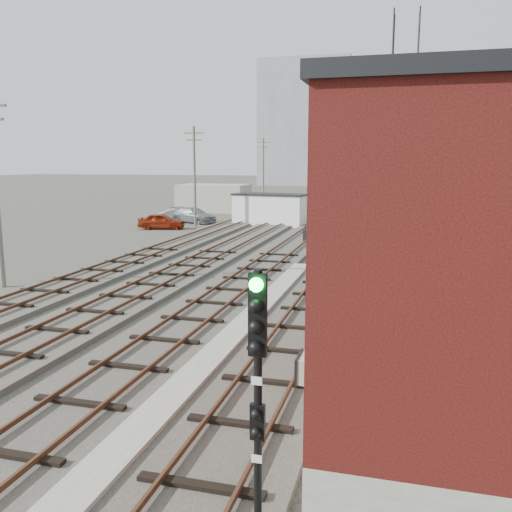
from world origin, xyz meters
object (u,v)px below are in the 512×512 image
at_px(switch_stand, 305,236).
at_px(car_grey, 193,215).
at_px(signal_mast, 257,380).
at_px(site_trailer, 271,209).
at_px(car_silver, 179,215).
at_px(car_red, 161,221).

distance_m(switch_stand, car_grey, 16.70).
xyz_separation_m(signal_mast, switch_stand, (-4.70, 31.04, -2.03)).
xyz_separation_m(site_trailer, car_silver, (-9.53, 0.50, -0.86)).
height_order(signal_mast, switch_stand, signal_mast).
distance_m(switch_stand, site_trailer, 12.05).
distance_m(signal_mast, switch_stand, 31.46).
relative_size(site_trailer, car_grey, 1.45).
bearing_deg(switch_stand, site_trailer, 121.59).
relative_size(site_trailer, car_silver, 1.94).
bearing_deg(car_silver, site_trailer, -114.28).
relative_size(signal_mast, site_trailer, 0.59).
relative_size(switch_stand, site_trailer, 0.16).
bearing_deg(switch_stand, car_grey, 146.52).
relative_size(car_silver, car_grey, 0.75).
xyz_separation_m(site_trailer, car_grey, (-7.70, -0.23, -0.75)).
bearing_deg(signal_mast, site_trailer, 103.31).
distance_m(site_trailer, car_silver, 9.58).
bearing_deg(car_red, site_trailer, -69.68).
bearing_deg(car_grey, signal_mast, -134.63).
height_order(signal_mast, car_grey, signal_mast).
distance_m(signal_mast, site_trailer, 43.04).
height_order(switch_stand, site_trailer, site_trailer).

